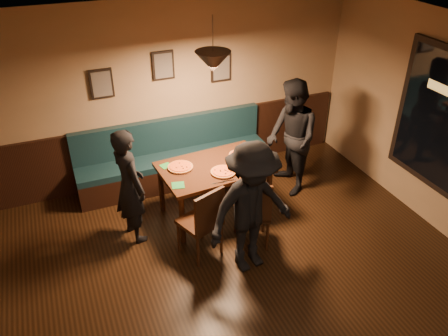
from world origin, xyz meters
The scene contains 23 objects.
floor centered at (0.00, 0.00, 0.00)m, with size 7.00×7.00×0.00m, color black.
ceiling centered at (0.00, 0.00, 2.80)m, with size 7.00×7.00×0.00m, color silver.
wall_back centered at (0.00, 3.50, 1.40)m, with size 6.00×6.00×0.00m, color #8C704F.
wainscot centered at (0.00, 3.47, 0.50)m, with size 5.88×0.06×1.00m, color black.
booth_bench centered at (0.00, 3.20, 0.50)m, with size 3.00×0.60×1.00m, color #0F232D, non-canonical shape.
picture_left centered at (-0.90, 3.47, 1.70)m, with size 0.32×0.04×0.42m, color black.
picture_center centered at (0.00, 3.47, 1.85)m, with size 0.32×0.04×0.42m, color black.
picture_right centered at (0.90, 3.47, 1.70)m, with size 0.32×0.04×0.42m, color black.
pendant_lamp centered at (0.29, 2.21, 2.25)m, with size 0.44×0.44×0.25m, color black.
dining_table centered at (0.29, 2.21, 0.39)m, with size 1.47×0.95×0.79m, color #311B0D.
chair_near_left centered at (-0.19, 1.49, 0.51)m, with size 0.45×0.45×1.02m, color black, non-canonical shape.
chair_near_right centered at (0.50, 1.44, 0.50)m, with size 0.44×0.44×1.00m, color black, non-canonical shape.
diner_left centered at (-0.89, 2.14, 0.80)m, with size 0.58×0.38×1.59m, color black.
diner_right centered at (1.58, 2.37, 0.88)m, with size 0.86×0.67×1.77m, color black.
diner_front centered at (0.30, 1.04, 0.85)m, with size 1.10×0.63×1.71m, color black.
pizza_a centered at (-0.15, 2.33, 0.81)m, with size 0.35×0.35×0.04m, color orange.
pizza_b centered at (0.34, 1.99, 0.81)m, with size 0.34×0.34×0.04m, color orange.
pizza_c centered at (0.73, 2.32, 0.81)m, with size 0.32×0.32×0.04m, color #C28424.
soda_glass centered at (0.90, 1.88, 0.86)m, with size 0.07×0.07×0.14m, color black.
tabasco_bottle centered at (0.85, 2.16, 0.85)m, with size 0.03×0.03×0.12m, color #9B0805.
napkin_a centered at (-0.32, 2.46, 0.79)m, with size 0.14×0.14×0.01m, color #227F2D.
napkin_b centered at (-0.31, 1.93, 0.79)m, with size 0.16×0.16×0.01m, color #1E7331.
cutlery_set centered at (0.26, 1.79, 0.79)m, with size 0.02×0.17×0.00m, color #B5B5B9.
Camera 1 is at (-1.59, -2.76, 3.97)m, focal length 36.33 mm.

